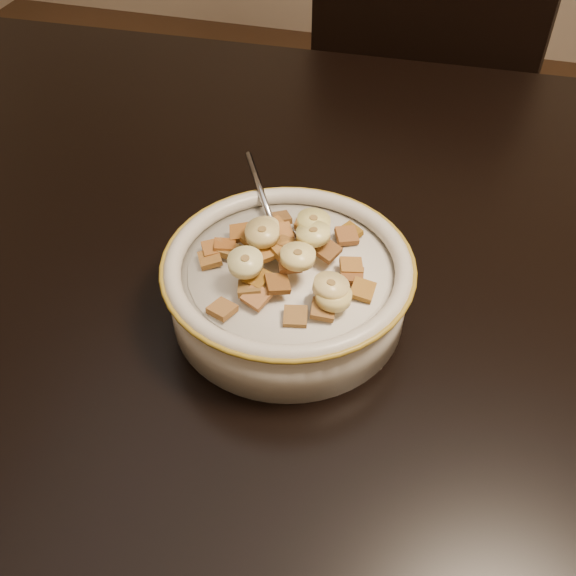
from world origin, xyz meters
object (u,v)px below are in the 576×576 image
(chair, at_px, (396,163))
(spoon, at_px, (278,242))
(cereal_bowl, at_px, (288,290))
(table, at_px, (271,236))

(chair, distance_m, spoon, 0.67)
(chair, distance_m, cereal_bowl, 0.68)
(table, height_order, cereal_bowl, cereal_bowl)
(table, xyz_separation_m, chair, (0.09, 0.51, -0.21))
(table, bearing_deg, chair, 77.60)
(table, height_order, spoon, spoon)
(table, xyz_separation_m, cereal_bowl, (0.06, -0.13, 0.05))
(chair, height_order, spoon, chair)
(spoon, bearing_deg, chair, -126.14)
(chair, relative_size, cereal_bowl, 4.68)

